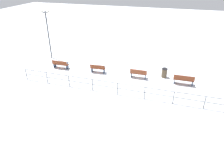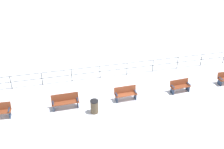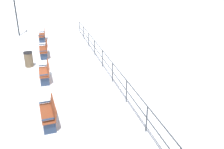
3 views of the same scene
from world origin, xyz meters
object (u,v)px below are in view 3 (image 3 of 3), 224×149
at_px(bench_fourth, 49,113).
at_px(bench_third, 45,72).
at_px(bench_nearest, 43,35).
at_px(bench_second, 44,49).
at_px(trash_bin, 29,59).

bearing_deg(bench_fourth, bench_third, -93.43).
distance_m(bench_nearest, bench_second, 3.83).
bearing_deg(bench_second, bench_third, 88.46).
distance_m(bench_nearest, trash_bin, 5.54).
bearing_deg(bench_fourth, bench_second, -93.98).
xyz_separation_m(bench_third, trash_bin, (0.85, -2.19, -0.04)).
bearing_deg(bench_nearest, bench_second, 93.38).
height_order(bench_second, trash_bin, bench_second).
relative_size(bench_second, trash_bin, 1.95).
height_order(bench_nearest, bench_second, bench_second).
relative_size(bench_second, bench_fourth, 1.18).
xyz_separation_m(bench_nearest, bench_fourth, (0.00, 11.49, -0.02)).
bearing_deg(bench_third, bench_second, -92.06).
bearing_deg(trash_bin, bench_second, -118.77).
xyz_separation_m(bench_nearest, trash_bin, (0.88, 5.47, -0.03)).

